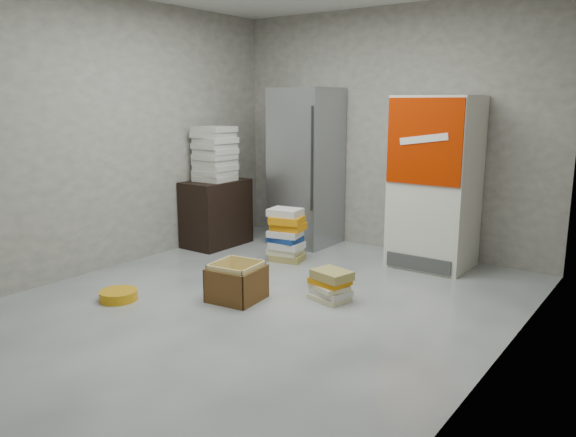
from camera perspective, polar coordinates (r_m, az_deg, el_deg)
The scene contains 10 objects.
ground at distance 4.91m, azimuth -3.59°, elevation -8.96°, with size 5.00×5.00×0.00m, color #B7B7B2.
room_shell at distance 4.59m, azimuth -3.89°, elevation 12.51°, with size 4.04×5.04×2.82m.
steel_fridge at distance 6.88m, azimuth 1.86°, elevation 5.22°, with size 0.70×0.72×1.90m.
coke_cooler at distance 6.12m, azimuth 14.73°, elevation 3.58°, with size 0.80×0.73×1.80m.
wood_shelf at distance 6.92m, azimuth -7.29°, elevation 0.55°, with size 0.50×0.80×0.80m, color black.
supply_box_stack at distance 6.81m, azimuth -7.44°, elevation 6.53°, with size 0.45×0.43×0.65m.
phonebook_stack_main at distance 6.21m, azimuth -0.17°, elevation -1.68°, with size 0.43×0.37×0.58m.
phonebook_stack_side at distance 5.03m, azimuth 4.34°, elevation -6.76°, with size 0.41×0.35×0.28m.
cardboard_box at distance 5.05m, azimuth -5.24°, elevation -6.70°, with size 0.47×0.47×0.34m.
bucket_lid at distance 5.27m, azimuth -16.84°, elevation -7.48°, with size 0.33×0.33×0.09m, color orange.
Camera 1 is at (2.94, -3.53, 1.74)m, focal length 35.00 mm.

